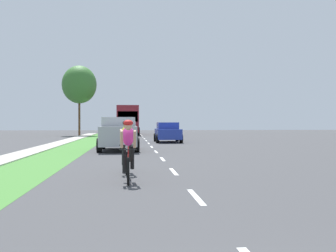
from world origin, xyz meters
TOP-DOWN VIEW (x-y plane):
  - ground_plane at (0.00, 20.00)m, footprint 120.00×120.00m
  - grass_verge at (-4.67, 20.00)m, footprint 2.23×70.00m
  - sidewalk_concrete at (-6.41, 20.00)m, footprint 1.25×70.00m
  - lane_markings_center at (0.00, 24.00)m, footprint 0.12×53.49m
  - cyclist_lead at (-1.38, 8.91)m, footprint 0.42×1.72m
  - cyclist_trailing at (-1.43, 10.86)m, footprint 0.42×1.72m
  - suv_silver at (-1.93, 20.90)m, footprint 2.15×4.70m
  - sedan_blue at (1.55, 30.03)m, footprint 1.98×4.30m
  - pickup_white at (-1.72, 39.49)m, footprint 2.22×5.10m
  - bus_maroon at (-1.60, 50.51)m, footprint 2.78×11.60m
  - street_tree_far at (-7.17, 46.63)m, footprint 3.95×3.95m

SIDE VIEW (x-z plane):
  - ground_plane at x=0.00m, z-range 0.00..0.00m
  - grass_verge at x=-4.67m, z-range 0.00..0.01m
  - lane_markings_center at x=0.00m, z-range 0.00..0.01m
  - sidewalk_concrete at x=-6.41m, z-range -0.05..0.06m
  - sedan_blue at x=1.55m, z-range 0.01..1.53m
  - cyclist_lead at x=-1.38m, z-range 0.02..1.60m
  - cyclist_trailing at x=-1.43m, z-range 0.02..1.60m
  - pickup_white at x=-1.72m, z-range 0.01..1.65m
  - suv_silver at x=-1.93m, z-range 0.05..1.84m
  - bus_maroon at x=-1.60m, z-range 0.24..3.72m
  - street_tree_far at x=-7.17m, z-range 1.85..9.91m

